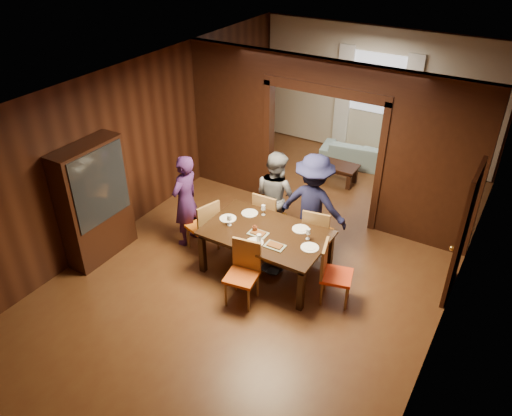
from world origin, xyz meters
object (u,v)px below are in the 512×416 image
Objects in this scene: hutch at (95,202)px; person_grey at (276,196)px; coffee_table at (338,173)px; chair_left at (202,225)px; person_navy at (313,205)px; chair_right at (337,274)px; chair_near at (242,275)px; sofa at (364,154)px; dining_table at (266,252)px; chair_far_r at (318,232)px; person_purple at (185,201)px; chair_far_l at (270,216)px.

person_grey is at bearing 40.88° from hutch.
chair_left is at bearing -107.05° from coffee_table.
person_navy is 2.59m from coffee_table.
hutch reaches higher than chair_right.
chair_near is 2.69m from hutch.
chair_left is (-1.22, -4.39, 0.21)m from sofa.
dining_table is 1.95× the size of chair_far_r.
chair_far_r is (0.17, -0.14, -0.40)m from person_navy.
chair_right reaches higher than coffee_table.
dining_table is 1.23m from chair_right.
coffee_table is (-0.19, -1.01, -0.07)m from sofa.
chair_right is (1.22, -0.06, 0.10)m from dining_table.
person_navy reaches higher than person_grey.
person_navy is at bearing 115.47° from person_purple.
sofa is 1.93× the size of chair_far_r.
chair_far_r is (0.53, 0.77, 0.10)m from dining_table.
chair_right is at bearing 22.45° from chair_near.
sofa is at bearing 79.44° from coffee_table.
chair_far_l reaches higher than coffee_table.
hutch reaches higher than person_purple.
person_purple reaches higher than dining_table.
chair_far_l is at bearing 5.60° from person_navy.
chair_near reaches higher than sofa.
chair_left is at bearing 139.41° from chair_near.
chair_far_r reaches higher than coffee_table.
sofa is 3.64m from chair_far_r.
chair_far_r is 1.64m from chair_near.
sofa is (0.37, 3.42, -0.54)m from person_grey.
chair_left is at bearing 14.60° from chair_far_r.
person_purple is at bearing 45.09° from hutch.
person_purple is 0.87× the size of sofa.
sofa is 1.93× the size of chair_far_l.
chair_far_r and chair_near have the same top height.
sofa is 4.37m from dining_table.
chair_left is (0.36, -0.05, -0.33)m from person_purple.
chair_near is at bearing -86.92° from coffee_table.
chair_near is (-1.18, -0.73, 0.00)m from chair_right.
dining_table is 1.22m from chair_left.
chair_near is (0.43, -1.59, 0.00)m from chair_far_l.
hutch is at bearing 19.50° from chair_far_r.
sofa is 5.99m from hutch.
person_purple is 1.00× the size of person_grey.
chair_right is (2.80, -0.09, -0.33)m from person_purple.
person_navy is at bearing -164.99° from person_grey.
chair_right and chair_near have the same top height.
chair_far_r is at bearing 55.60° from dining_table.
person_purple is at bearing 61.17° from sofa.
chair_right is at bearing 89.04° from person_purple.
chair_near is at bearing 76.89° from person_navy.
chair_far_l reaches higher than dining_table.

